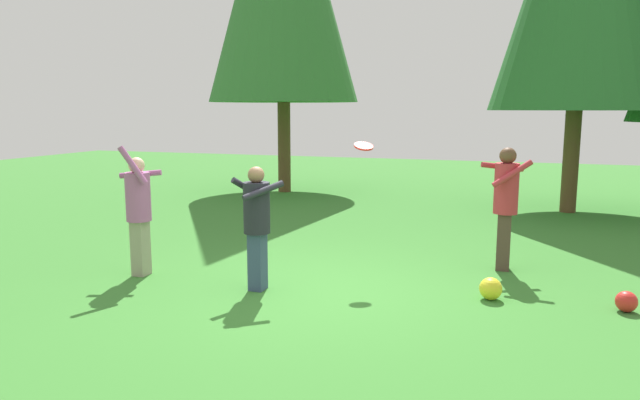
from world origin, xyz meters
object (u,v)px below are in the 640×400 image
object	(u,v)px
person_thrower	(138,206)
frisbee	(364,146)
person_catcher	(506,198)
ball_red	(626,302)
ball_white	(259,246)
ball_yellow	(491,289)
person_bystander	(257,218)

from	to	relation	value
person_thrower	frisbee	xyz separation A→B (m)	(2.89, 1.19, 0.81)
person_catcher	frisbee	world-z (taller)	frisbee
person_thrower	ball_red	size ratio (longest dim) A/B	7.53
frisbee	person_catcher	bearing A→B (deg)	21.16
frisbee	ball_white	bearing A→B (deg)	166.05
person_catcher	ball_white	distance (m)	3.86
person_thrower	person_catcher	size ratio (longest dim) A/B	1.03
person_catcher	ball_white	bearing A→B (deg)	-16.82
ball_yellow	person_thrower	bearing A→B (deg)	-174.16
person_bystander	person_thrower	bearing A→B (deg)	127.61
person_bystander	frisbee	world-z (taller)	frisbee
person_thrower	person_catcher	distance (m)	5.17
person_thrower	person_bystander	size ratio (longest dim) A/B	1.15
person_catcher	ball_yellow	world-z (taller)	person_catcher
person_catcher	ball_yellow	size ratio (longest dim) A/B	6.42
ball_white	ball_red	xyz separation A→B (m)	(5.14, -1.10, -0.00)
person_thrower	ball_white	xyz separation A→B (m)	(1.06, 1.64, -0.87)
person_thrower	ball_red	bearing A→B (deg)	-17.36
ball_yellow	ball_red	distance (m)	1.50
frisbee	ball_white	distance (m)	2.52
ball_white	person_catcher	bearing A→B (deg)	4.34
person_thrower	ball_yellow	bearing A→B (deg)	-16.49
person_thrower	person_catcher	xyz separation A→B (m)	(4.80, 1.93, 0.07)
ball_white	ball_red	size ratio (longest dim) A/B	1.01
ball_yellow	ball_red	xyz separation A→B (m)	(1.50, 0.06, -0.02)
person_catcher	ball_yellow	bearing A→B (deg)	64.86
person_thrower	ball_white	size ratio (longest dim) A/B	7.43
frisbee	person_thrower	bearing A→B (deg)	-157.68
frisbee	ball_red	world-z (taller)	frisbee
person_bystander	ball_yellow	bearing A→B (deg)	-39.04
ball_yellow	ball_white	xyz separation A→B (m)	(-3.64, 1.16, -0.01)
ball_yellow	ball_red	size ratio (longest dim) A/B	1.14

